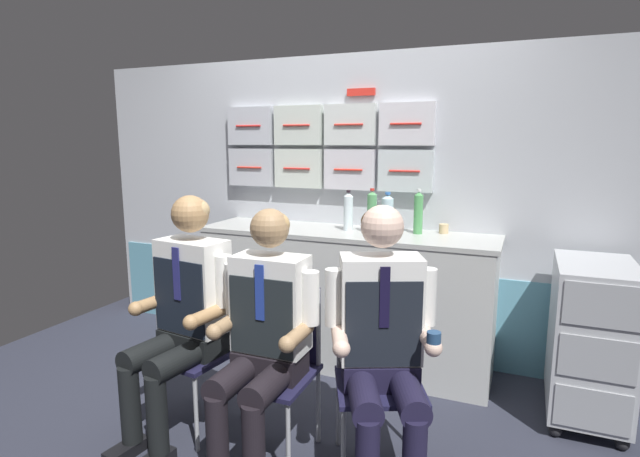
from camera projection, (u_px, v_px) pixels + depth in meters
ground at (253, 445)px, 2.60m from camera, size 4.80×4.80×0.04m
galley_bulkhead at (343, 206)px, 3.66m from camera, size 4.20×0.14×2.15m
galley_counter at (344, 297)px, 3.46m from camera, size 2.03×0.53×0.94m
service_trolley at (590, 337)px, 2.75m from camera, size 0.40×0.65×0.90m
folding_chair_left at (206, 332)px, 2.75m from camera, size 0.45×0.45×0.83m
crew_member_left at (183, 306)px, 2.59m from camera, size 0.51×0.66×1.27m
folding_chair_center at (279, 351)px, 2.50m from camera, size 0.41×0.41×0.83m
crew_member_center at (263, 330)px, 2.32m from camera, size 0.49×0.60×1.24m
folding_chair_right at (377, 359)px, 2.40m from camera, size 0.53×0.53×0.83m
crew_member_right at (383, 334)px, 2.21m from camera, size 0.58×0.70×1.27m
water_bottle_clear at (387, 215)px, 3.20m from camera, size 0.08×0.08×0.28m
water_bottle_tall at (372, 212)px, 3.27m from camera, size 0.06×0.06×0.30m
water_bottle_blue_cap at (348, 212)px, 3.37m from camera, size 0.06×0.06×0.28m
water_bottle_short at (418, 213)px, 3.26m from camera, size 0.06×0.06×0.30m
coffee_cup_spare at (444, 228)px, 3.29m from camera, size 0.06×0.06×0.06m
coffee_cup_white at (266, 218)px, 3.68m from camera, size 0.06×0.06×0.07m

